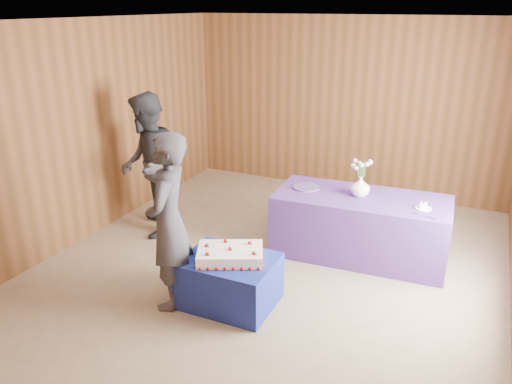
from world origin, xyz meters
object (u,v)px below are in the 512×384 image
Objects in this scene: sheet_cake at (230,254)px; vase at (360,186)px; cake_table at (230,281)px; guest_left at (169,222)px; serving_table at (360,226)px; guest_right at (148,166)px.

vase reaches higher than sheet_cake.
cake_table is 0.86m from guest_left.
serving_table is 2.55× the size of sheet_cake.
guest_left is (-0.53, -0.23, 0.63)m from cake_table.
cake_table is at bearing 95.85° from guest_left.
guest_right is at bearing -168.39° from vase.
vase is at bearing 124.73° from guest_left.
vase is at bearing 156.63° from serving_table.
serving_table is 1.83m from sheet_cake.
sheet_cake is at bearing 94.54° from guest_left.
vase is (-0.04, 0.01, 0.49)m from serving_table.
serving_table is at bearing 123.78° from guest_left.
guest_left reaches higher than vase.
cake_table is 1.92m from vase.
guest_right reaches higher than serving_table.
cake_table is 1.83m from serving_table.
guest_right is at bearing 123.11° from sheet_cake.
guest_right is (-1.73, 1.06, 0.36)m from sheet_cake.
serving_table is 0.49m from vase.
cake_table is 2.12m from guest_right.
guest_left is 0.96× the size of guest_right.
serving_table is 8.55× the size of vase.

